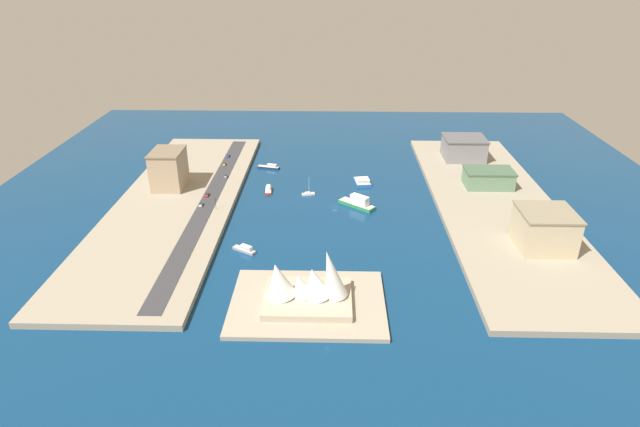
# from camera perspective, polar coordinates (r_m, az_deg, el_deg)

# --- Properties ---
(ground_plane) EXTENTS (440.00, 440.00, 0.00)m
(ground_plane) POSITION_cam_1_polar(r_m,az_deg,el_deg) (317.95, 1.62, 0.74)
(ground_plane) COLOR navy
(quay_west) EXTENTS (70.00, 240.00, 3.06)m
(quay_west) POSITION_cam_1_polar(r_m,az_deg,el_deg) (331.95, 18.40, 0.77)
(quay_west) COLOR #9E937F
(quay_west) RESTS_ON ground_plane
(quay_east) EXTENTS (70.00, 240.00, 3.06)m
(quay_east) POSITION_cam_1_polar(r_m,az_deg,el_deg) (330.96, -15.21, 1.13)
(quay_east) COLOR #9E937F
(quay_east) RESTS_ON ground_plane
(peninsula_point) EXTENTS (66.14, 49.12, 2.00)m
(peninsula_point) POSITION_cam_1_polar(r_m,az_deg,el_deg) (230.49, -1.33, -9.64)
(peninsula_point) COLOR #A89E89
(peninsula_point) RESTS_ON ground_plane
(road_strip) EXTENTS (10.17, 228.00, 0.15)m
(road_strip) POSITION_cam_1_polar(r_m,az_deg,el_deg) (325.22, -11.89, 1.37)
(road_strip) COLOR #38383D
(road_strip) RESTS_ON quay_east
(catamaran_blue) EXTENTS (11.55, 16.76, 4.22)m
(catamaran_blue) POSITION_cam_1_polar(r_m,az_deg,el_deg) (351.34, 4.61, 3.48)
(catamaran_blue) COLOR blue
(catamaran_blue) RESTS_ON ground_plane
(tugboat_red) EXTENTS (4.87, 12.80, 3.45)m
(tugboat_red) POSITION_cam_1_polar(r_m,az_deg,el_deg) (339.57, -5.58, 2.54)
(tugboat_red) COLOR red
(tugboat_red) RESTS_ON ground_plane
(ferry_green_doubledeck) EXTENTS (22.49, 19.96, 7.43)m
(ferry_green_doubledeck) POSITION_cam_1_polar(r_m,az_deg,el_deg) (317.64, 4.10, 1.19)
(ferry_green_doubledeck) COLOR #2D8C4C
(ferry_green_doubledeck) RESTS_ON ground_plane
(patrol_launch_navy) EXTENTS (16.92, 7.28, 3.43)m
(patrol_launch_navy) POSITION_cam_1_polar(r_m,az_deg,el_deg) (378.23, -5.50, 5.03)
(patrol_launch_navy) COLOR #1E284C
(patrol_launch_navy) RESTS_ON ground_plane
(yacht_sleek_gray) EXTENTS (13.20, 9.45, 3.70)m
(yacht_sleek_gray) POSITION_cam_1_polar(r_m,az_deg,el_deg) (271.86, -8.11, -3.83)
(yacht_sleek_gray) COLOR #999EA3
(yacht_sleek_gray) RESTS_ON ground_plane
(sailboat_small_white) EXTENTS (9.05, 4.75, 12.19)m
(sailboat_small_white) POSITION_cam_1_polar(r_m,az_deg,el_deg) (333.42, -1.24, 2.15)
(sailboat_small_white) COLOR white
(sailboat_small_white) RESTS_ON ground_plane
(warehouse_low_gray) EXTENTS (29.50, 26.33, 15.73)m
(warehouse_low_gray) POSITION_cam_1_polar(r_m,az_deg,el_deg) (399.22, 15.24, 6.84)
(warehouse_low_gray) COLOR gray
(warehouse_low_gray) RESTS_ON quay_west
(apartment_midrise_tan) EXTENTS (19.20, 25.63, 23.90)m
(apartment_midrise_tan) POSITION_cam_1_polar(r_m,az_deg,el_deg) (347.45, -15.99, 4.64)
(apartment_midrise_tan) COLOR tan
(apartment_midrise_tan) RESTS_ON quay_east
(terminal_long_green) EXTENTS (30.41, 19.45, 11.20)m
(terminal_long_green) POSITION_cam_1_polar(r_m,az_deg,el_deg) (353.51, 17.69, 3.67)
(terminal_long_green) COLOR slate
(terminal_long_green) RESTS_ON quay_west
(office_block_beige) EXTENTS (26.80, 27.06, 19.60)m
(office_block_beige) POSITION_cam_1_polar(r_m,az_deg,el_deg) (286.42, 23.04, -1.57)
(office_block_beige) COLOR #C6B793
(office_block_beige) RESTS_ON quay_west
(taxi_yellow_cab) EXTENTS (1.97, 4.54, 1.58)m
(taxi_yellow_cab) POSITION_cam_1_polar(r_m,az_deg,el_deg) (380.17, -10.26, 5.28)
(taxi_yellow_cab) COLOR black
(taxi_yellow_cab) RESTS_ON road_strip
(pickup_red) EXTENTS (1.85, 5.15, 1.73)m
(pickup_red) POSITION_cam_1_polar(r_m,az_deg,el_deg) (331.58, -12.08, 2.01)
(pickup_red) COLOR black
(pickup_red) RESTS_ON road_strip
(sedan_silver) EXTENTS (1.76, 4.34, 1.64)m
(sedan_silver) POSITION_cam_1_polar(r_m,az_deg,el_deg) (358.28, -10.11, 4.01)
(sedan_silver) COLOR black
(sedan_silver) RESTS_ON road_strip
(hatchback_blue) EXTENTS (1.98, 4.90, 1.54)m
(hatchback_blue) POSITION_cam_1_polar(r_m,az_deg,el_deg) (395.78, -9.88, 6.13)
(hatchback_blue) COLOR black
(hatchback_blue) RESTS_ON road_strip
(van_white) EXTENTS (1.92, 5.10, 1.71)m
(van_white) POSITION_cam_1_polar(r_m,az_deg,el_deg) (319.05, -12.71, 0.97)
(van_white) COLOR black
(van_white) RESTS_ON road_strip
(traffic_light_waterfront) EXTENTS (0.36, 0.36, 6.50)m
(traffic_light_waterfront) POSITION_cam_1_polar(r_m,az_deg,el_deg) (312.05, -11.21, 1.22)
(traffic_light_waterfront) COLOR black
(traffic_light_waterfront) RESTS_ON quay_east
(opera_landmark) EXTENTS (38.41, 29.93, 25.75)m
(opera_landmark) POSITION_cam_1_polar(r_m,az_deg,el_deg) (225.41, -1.48, -7.77)
(opera_landmark) COLOR #BCAD93
(opera_landmark) RESTS_ON peninsula_point
(park_tree_cluster) EXTENTS (7.72, 12.24, 8.61)m
(park_tree_cluster) POSITION_cam_1_polar(r_m,az_deg,el_deg) (359.74, 17.49, 4.03)
(park_tree_cluster) COLOR brown
(park_tree_cluster) RESTS_ON quay_west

